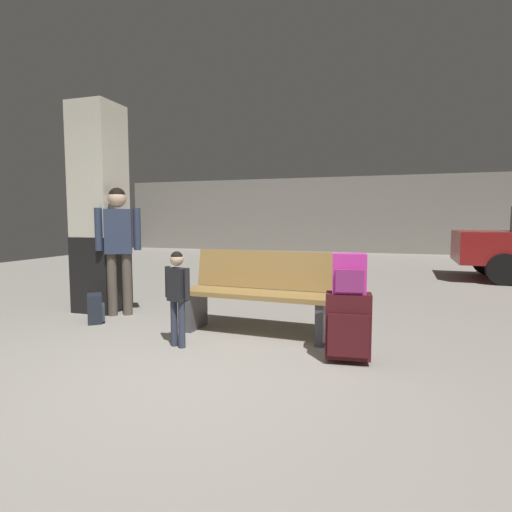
% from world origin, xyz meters
% --- Properties ---
extents(ground_plane, '(18.00, 18.00, 0.10)m').
position_xyz_m(ground_plane, '(0.00, 4.00, -0.05)').
color(ground_plane, gray).
extents(garage_back_wall, '(18.00, 0.12, 2.80)m').
position_xyz_m(garage_back_wall, '(0.00, 12.86, 1.40)').
color(garage_back_wall, gray).
rests_on(garage_back_wall, ground_plane).
extents(structural_pillar, '(0.57, 0.57, 2.74)m').
position_xyz_m(structural_pillar, '(-2.23, 1.86, 1.36)').
color(structural_pillar, black).
rests_on(structural_pillar, ground_plane).
extents(bench, '(1.63, 0.61, 0.89)m').
position_xyz_m(bench, '(0.13, 1.41, 0.44)').
color(bench, '#9E7A42').
rests_on(bench, ground_plane).
extents(suitcase, '(0.40, 0.26, 0.60)m').
position_xyz_m(suitcase, '(1.14, 0.76, 0.32)').
color(suitcase, '#471419').
rests_on(suitcase, ground_plane).
extents(backpack_bright, '(0.30, 0.22, 0.34)m').
position_xyz_m(backpack_bright, '(1.14, 0.76, 0.77)').
color(backpack_bright, '#D833A5').
rests_on(backpack_bright, suitcase).
extents(child, '(0.30, 0.22, 0.93)m').
position_xyz_m(child, '(-0.47, 0.72, 0.57)').
color(child, '#33384C').
rests_on(child, ground_plane).
extents(adult, '(0.49, 0.34, 1.63)m').
position_xyz_m(adult, '(-1.81, 1.68, 1.01)').
color(adult, brown).
rests_on(adult, ground_plane).
extents(backpack_dark_floor, '(0.31, 0.32, 0.34)m').
position_xyz_m(backpack_dark_floor, '(-1.86, 1.26, 0.17)').
color(backpack_dark_floor, '#1E232D').
rests_on(backpack_dark_floor, ground_plane).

